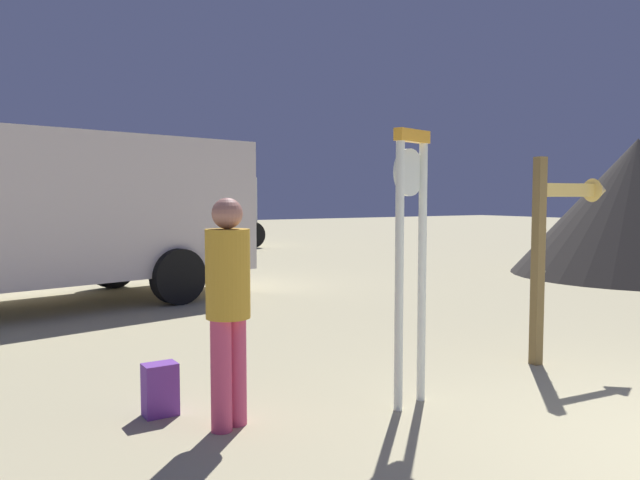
# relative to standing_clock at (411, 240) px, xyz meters

# --- Properties ---
(standing_clock) EXTENTS (0.42, 0.20, 2.27)m
(standing_clock) POSITION_rel_standing_clock_xyz_m (0.00, 0.00, 0.00)
(standing_clock) COLOR white
(standing_clock) RESTS_ON ground_plane
(arrow_sign) EXTENTS (1.04, 0.28, 2.13)m
(arrow_sign) POSITION_rel_standing_clock_xyz_m (2.27, 0.23, 0.05)
(arrow_sign) COLOR olive
(arrow_sign) RESTS_ON ground_plane
(person_near_clock) EXTENTS (0.33, 0.33, 1.72)m
(person_near_clock) POSITION_rel_standing_clock_xyz_m (-1.47, 0.32, -0.41)
(person_near_clock) COLOR #CA426A
(person_near_clock) RESTS_ON ground_plane
(backpack) EXTENTS (0.26, 0.22, 0.42)m
(backpack) POSITION_rel_standing_clock_xyz_m (-1.83, 0.86, -1.17)
(backpack) COLOR #6E399E
(backpack) RESTS_ON ground_plane
(box_truck_near) EXTENTS (7.03, 3.76, 2.69)m
(box_truck_near) POSITION_rel_standing_clock_xyz_m (-1.71, 6.59, 0.13)
(box_truck_near) COLOR silver
(box_truck_near) RESTS_ON ground_plane
(box_truck_far) EXTENTS (7.32, 3.38, 2.70)m
(box_truck_far) POSITION_rel_standing_clock_xyz_m (2.67, 16.56, 0.14)
(box_truck_far) COLOR white
(box_truck_far) RESTS_ON ground_plane
(dome_tent) EXTENTS (5.22, 5.22, 3.00)m
(dome_tent) POSITION_rel_standing_clock_xyz_m (9.77, 3.90, 0.13)
(dome_tent) COLOR #302D29
(dome_tent) RESTS_ON ground_plane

